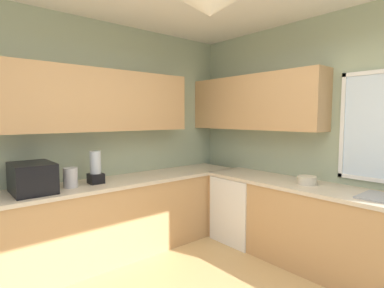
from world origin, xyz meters
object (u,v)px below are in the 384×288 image
at_px(microwave, 32,178).
at_px(blender_appliance, 96,169).
at_px(kettle, 71,178).
at_px(dishwasher, 242,208).
at_px(bowl, 307,180).

height_order(microwave, blender_appliance, blender_appliance).
distance_m(microwave, kettle, 0.35).
bearing_deg(blender_appliance, kettle, -85.89).
height_order(dishwasher, blender_appliance, blender_appliance).
bearing_deg(dishwasher, blender_appliance, -111.24).
xyz_separation_m(bowl, blender_appliance, (-1.53, -1.73, 0.12)).
xyz_separation_m(microwave, bowl, (1.53, 2.36, -0.10)).
bearing_deg(kettle, bowl, 52.94).
bearing_deg(kettle, microwave, -93.25).
height_order(bowl, blender_appliance, blender_appliance).
bearing_deg(dishwasher, bowl, 1.96).
bearing_deg(dishwasher, kettle, -107.95).
bearing_deg(microwave, blender_appliance, 90.00).
distance_m(dishwasher, blender_appliance, 1.93).
bearing_deg(blender_appliance, bowl, 48.39).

